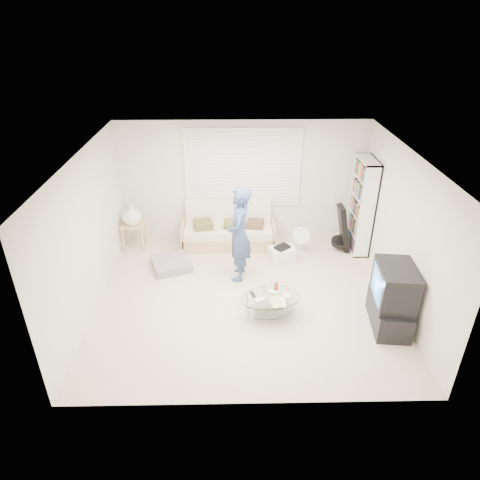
{
  "coord_description": "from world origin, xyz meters",
  "views": [
    {
      "loc": [
        -0.22,
        -5.98,
        4.39
      ],
      "look_at": [
        -0.09,
        0.3,
        0.95
      ],
      "focal_mm": 32.0,
      "sensor_mm": 36.0,
      "label": 1
    }
  ],
  "objects_px": {
    "bookshelf": "(361,206)",
    "tv_unit": "(392,298)",
    "futon_sofa": "(228,231)",
    "coffee_table": "(271,300)"
  },
  "relations": [
    {
      "from": "bookshelf",
      "to": "tv_unit",
      "type": "relative_size",
      "value": 1.82
    },
    {
      "from": "tv_unit",
      "to": "coffee_table",
      "type": "bearing_deg",
      "value": 172.03
    },
    {
      "from": "bookshelf",
      "to": "tv_unit",
      "type": "distance_m",
      "value": 2.46
    },
    {
      "from": "tv_unit",
      "to": "bookshelf",
      "type": "bearing_deg",
      "value": 87.04
    },
    {
      "from": "bookshelf",
      "to": "coffee_table",
      "type": "xyz_separation_m",
      "value": [
        -1.94,
        -2.16,
        -0.65
      ]
    },
    {
      "from": "futon_sofa",
      "to": "coffee_table",
      "type": "distance_m",
      "value": 2.47
    },
    {
      "from": "futon_sofa",
      "to": "coffee_table",
      "type": "xyz_separation_m",
      "value": [
        0.68,
        -2.38,
        -0.01
      ]
    },
    {
      "from": "futon_sofa",
      "to": "coffee_table",
      "type": "bearing_deg",
      "value": -73.93
    },
    {
      "from": "bookshelf",
      "to": "futon_sofa",
      "type": "bearing_deg",
      "value": 175.34
    },
    {
      "from": "coffee_table",
      "to": "bookshelf",
      "type": "bearing_deg",
      "value": 48.09
    }
  ]
}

